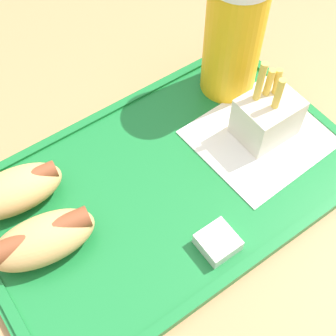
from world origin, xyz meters
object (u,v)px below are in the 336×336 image
soda_cup (233,37)px  sauce_cup_mayo (218,242)px  hot_dog_near (43,239)px  fries_carton (267,116)px  hot_dog_far (13,191)px

soda_cup → sauce_cup_mayo: 0.27m
hot_dog_near → fries_carton: size_ratio=1.10×
hot_dog_far → hot_dog_near: same height
sauce_cup_mayo → hot_dog_near: bearing=145.4°
hot_dog_far → soda_cup: bearing=0.5°
hot_dog_near → sauce_cup_mayo: size_ratio=3.07×
soda_cup → fries_carton: (-0.02, -0.10, -0.05)m
fries_carton → sauce_cup_mayo: (-0.15, -0.09, -0.02)m
soda_cup → hot_dog_near: (-0.33, -0.08, -0.06)m
hot_dog_near → sauce_cup_mayo: (0.16, -0.11, -0.01)m
hot_dog_far → sauce_cup_mayo: bearing=-49.5°
hot_dog_near → fries_carton: fries_carton is taller
hot_dog_near → fries_carton: bearing=-3.1°
hot_dog_far → sauce_cup_mayo: 0.24m
sauce_cup_mayo → soda_cup: bearing=48.0°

